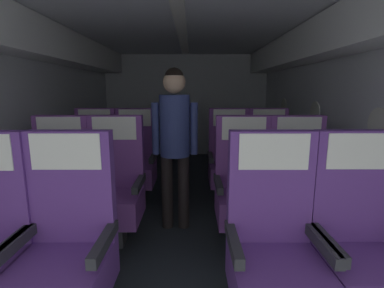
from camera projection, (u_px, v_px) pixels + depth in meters
name	position (u px, v px, depth m)	size (l,w,h in m)	color
ground	(180.00, 216.00, 3.09)	(3.54, 6.40, 0.02)	#23282D
fuselage_shell	(180.00, 73.00, 3.04)	(3.42, 6.05, 2.10)	silver
seat_a_left_aisle	(66.00, 251.00, 1.55)	(0.51, 0.47, 1.12)	#38383D
seat_a_right_aisle	(360.00, 250.00, 1.56)	(0.51, 0.47, 1.12)	#38383D
seat_a_right_window	(273.00, 251.00, 1.55)	(0.51, 0.47, 1.12)	#38383D
seat_b_left_window	(59.00, 191.00, 2.47)	(0.51, 0.47, 1.12)	#38383D
seat_b_left_aisle	(114.00, 190.00, 2.48)	(0.51, 0.47, 1.12)	#38383D
seat_b_right_aisle	(298.00, 191.00, 2.47)	(0.51, 0.47, 1.12)	#38383D
seat_b_right_window	(243.00, 191.00, 2.47)	(0.51, 0.47, 1.12)	#38383D
seat_c_left_window	(94.00, 163.00, 3.41)	(0.51, 0.47, 1.12)	#38383D
seat_c_left_aisle	(134.00, 163.00, 3.40)	(0.51, 0.47, 1.12)	#38383D
seat_c_right_aisle	(268.00, 163.00, 3.43)	(0.51, 0.47, 1.12)	#38383D
seat_c_right_window	(228.00, 163.00, 3.42)	(0.51, 0.47, 1.12)	#38383D
flight_attendant	(174.00, 133.00, 2.66)	(0.43, 0.28, 1.54)	black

